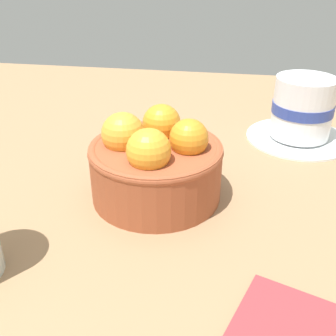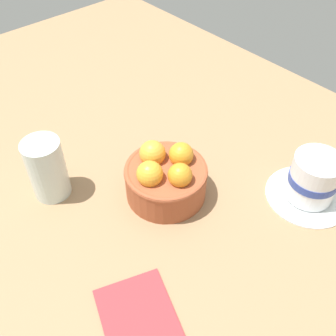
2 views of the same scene
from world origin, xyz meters
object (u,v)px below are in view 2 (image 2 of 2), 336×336
terracotta_bowl (166,177)px  folded_napkin (139,318)px  water_glass (47,169)px  coffee_cup (313,181)px

terracotta_bowl → folded_napkin: (14.32, -17.27, -3.69)cm
water_glass → folded_napkin: 28.08cm
coffee_cup → water_glass: size_ratio=1.29×
folded_napkin → water_glass: bearing=173.6°
terracotta_bowl → folded_napkin: bearing=-50.3°
water_glass → folded_napkin: water_glass is taller
coffee_cup → folded_napkin: coffee_cup is taller
coffee_cup → folded_napkin: (-2.20, -34.73, -3.59)cm
terracotta_bowl → water_glass: (-13.12, -14.17, 1.44)cm
coffee_cup → terracotta_bowl: bearing=-133.4°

